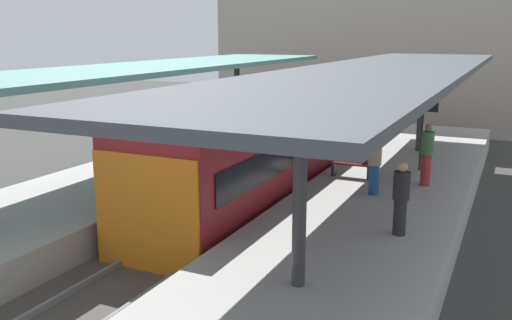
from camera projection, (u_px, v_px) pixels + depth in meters
ground_plane at (234, 224)px, 15.83m from camera, size 80.00×80.00×0.00m
platform_left at (125, 191)px, 17.29m from camera, size 4.40×28.00×1.00m
platform_right at (367, 226)px, 14.15m from camera, size 4.40×28.00×1.00m
track_ballast at (234, 220)px, 15.81m from camera, size 3.20×28.00×0.20m
rail_near_side at (212, 211)px, 16.07m from camera, size 0.08×28.00×0.14m
rail_far_side at (257, 218)px, 15.48m from camera, size 0.08×28.00×0.14m
commuter_train at (278, 145)px, 18.23m from camera, size 2.78×14.52×3.10m
canopy_left at (147, 70)px, 17.72m from camera, size 4.18×21.00×3.28m
canopy_right at (386, 72)px, 14.55m from camera, size 4.18×21.00×3.42m
platform_bench at (352, 162)px, 16.96m from camera, size 1.40×0.41×0.86m
platform_sign at (423, 120)px, 17.52m from camera, size 0.90×0.08×2.21m
passenger_near_bench at (427, 154)px, 15.87m from camera, size 0.36×0.36×1.79m
passenger_mid_platform at (401, 197)px, 11.95m from camera, size 0.36×0.36×1.63m
passenger_far_end at (375, 163)px, 14.97m from camera, size 0.36×0.36×1.68m
station_building_backdrop at (378, 30)px, 32.62m from camera, size 18.00×6.00×11.00m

